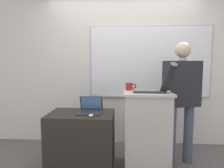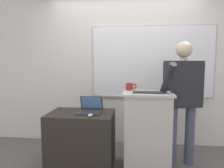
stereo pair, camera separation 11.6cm
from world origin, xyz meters
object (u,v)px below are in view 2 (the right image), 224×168
at_px(coffee_mug, 130,87).
at_px(laptop, 90,108).
at_px(side_desk, 82,140).
at_px(computer_mouse_by_laptop, 90,115).
at_px(computer_mouse_by_keyboard, 168,92).
at_px(wireless_keyboard, 149,92).
at_px(lectern_podium, 147,131).
at_px(person_presenter, 182,94).

bearing_deg(coffee_mug, laptop, -161.67).
distance_m(side_desk, laptop, 0.45).
distance_m(computer_mouse_by_laptop, computer_mouse_by_keyboard, 1.02).
distance_m(wireless_keyboard, computer_mouse_by_keyboard, 0.24).
height_order(lectern_podium, side_desk, lectern_podium).
bearing_deg(coffee_mug, side_desk, -161.95).
distance_m(person_presenter, wireless_keyboard, 0.51).
xyz_separation_m(wireless_keyboard, computer_mouse_by_keyboard, (0.24, 0.00, 0.01)).
bearing_deg(laptop, coffee_mug, 18.33).
xyz_separation_m(laptop, coffee_mug, (0.52, 0.17, 0.28)).
distance_m(wireless_keyboard, computer_mouse_by_laptop, 0.79).
height_order(side_desk, person_presenter, person_presenter).
bearing_deg(lectern_podium, laptop, -179.92).
bearing_deg(lectern_podium, side_desk, -177.59).
height_order(laptop, coffee_mug, coffee_mug).
height_order(laptop, computer_mouse_by_laptop, laptop).
relative_size(person_presenter, wireless_keyboard, 4.23).
height_order(person_presenter, computer_mouse_by_laptop, person_presenter).
height_order(person_presenter, coffee_mug, person_presenter).
height_order(person_presenter, computer_mouse_by_keyboard, person_presenter).
height_order(side_desk, coffee_mug, coffee_mug).
relative_size(side_desk, laptop, 2.73).
relative_size(lectern_podium, coffee_mug, 6.99).
bearing_deg(computer_mouse_by_laptop, wireless_keyboard, 11.95).
distance_m(lectern_podium, computer_mouse_by_laptop, 0.78).
relative_size(person_presenter, laptop, 5.37).
bearing_deg(laptop, side_desk, -163.18).
relative_size(side_desk, wireless_keyboard, 2.15).
bearing_deg(laptop, computer_mouse_by_keyboard, -3.19).
relative_size(laptop, computer_mouse_by_laptop, 3.15).
relative_size(laptop, computer_mouse_by_keyboard, 3.15).
xyz_separation_m(person_presenter, coffee_mug, (-0.71, 0.02, 0.09)).
height_order(laptop, wireless_keyboard, wireless_keyboard).
bearing_deg(coffee_mug, wireless_keyboard, -44.09).
bearing_deg(computer_mouse_by_laptop, coffee_mug, 38.94).
distance_m(wireless_keyboard, coffee_mug, 0.34).
relative_size(lectern_podium, computer_mouse_by_laptop, 10.33).
bearing_deg(computer_mouse_by_keyboard, side_desk, 178.97).
xyz_separation_m(lectern_podium, coffee_mug, (-0.23, 0.17, 0.56)).
bearing_deg(computer_mouse_by_keyboard, computer_mouse_by_laptop, -170.71).
bearing_deg(computer_mouse_by_laptop, lectern_podium, 16.76).
bearing_deg(laptop, computer_mouse_by_laptop, -78.04).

